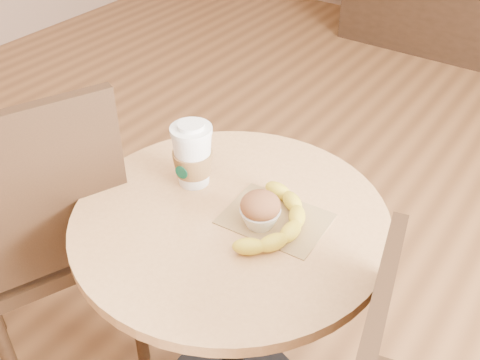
% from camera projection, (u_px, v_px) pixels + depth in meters
% --- Properties ---
extents(cafe_table, '(0.76, 0.76, 0.75)m').
position_uv_depth(cafe_table, '(231.00, 273.00, 1.46)').
color(cafe_table, black).
rests_on(cafe_table, ground).
extents(chair_left, '(0.59, 0.59, 1.02)m').
position_uv_depth(chair_left, '(43.00, 234.00, 1.56)').
color(chair_left, '#311F11').
rests_on(chair_left, ground).
extents(kraft_bag, '(0.25, 0.19, 0.00)m').
position_uv_depth(kraft_bag, '(275.00, 219.00, 1.33)').
color(kraft_bag, olive).
rests_on(kraft_bag, cafe_table).
extents(coffee_cup, '(0.10, 0.11, 0.17)m').
position_uv_depth(coffee_cup, '(193.00, 157.00, 1.40)').
color(coffee_cup, silver).
rests_on(coffee_cup, cafe_table).
extents(muffin, '(0.10, 0.10, 0.09)m').
position_uv_depth(muffin, '(260.00, 210.00, 1.28)').
color(muffin, silver).
rests_on(muffin, kraft_bag).
extents(banana, '(0.22, 0.31, 0.04)m').
position_uv_depth(banana, '(273.00, 221.00, 1.29)').
color(banana, gold).
rests_on(banana, kraft_bag).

